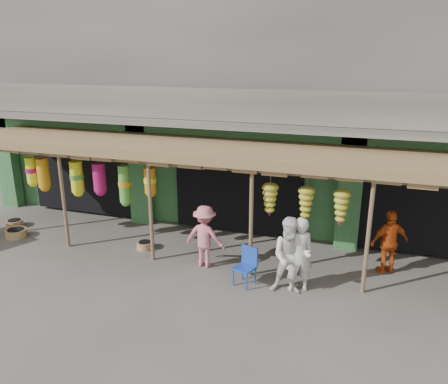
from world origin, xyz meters
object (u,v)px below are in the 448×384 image
(person_front, at_px, (299,254))
(person_shopper, at_px, (205,236))
(person_right, at_px, (291,256))
(blue_chair, at_px, (247,264))
(person_vendor, at_px, (389,242))

(person_front, distance_m, person_shopper, 2.34)
(person_front, distance_m, person_right, 0.20)
(blue_chair, xyz_separation_m, person_front, (1.12, 0.07, 0.36))
(person_front, bearing_deg, person_vendor, -164.53)
(blue_chair, distance_m, person_shopper, 1.32)
(blue_chair, xyz_separation_m, person_shopper, (-1.18, 0.52, 0.28))
(person_right, distance_m, person_shopper, 2.23)
(person_vendor, height_order, person_shopper, person_vendor)
(person_right, distance_m, person_vendor, 2.56)
(person_front, xyz_separation_m, person_vendor, (1.86, 1.46, -0.07))
(blue_chair, xyz_separation_m, person_vendor, (2.97, 1.53, 0.29))
(person_front, relative_size, person_shopper, 1.10)
(blue_chair, bearing_deg, person_vendor, 45.58)
(person_front, bearing_deg, blue_chair, -18.92)
(blue_chair, height_order, person_shopper, person_shopper)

